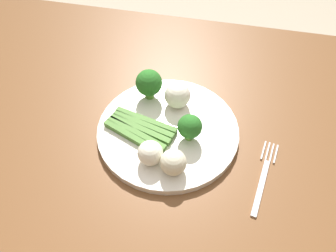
{
  "coord_description": "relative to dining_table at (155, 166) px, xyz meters",
  "views": [
    {
      "loc": [
        0.11,
        -0.36,
        1.25
      ],
      "look_at": [
        0.03,
        0.03,
        0.77
      ],
      "focal_mm": 33.6,
      "sensor_mm": 36.0,
      "label": 1
    }
  ],
  "objects": [
    {
      "name": "dining_table",
      "position": [
        0.0,
        0.0,
        0.0
      ],
      "size": [
        1.43,
        0.91,
        0.75
      ],
      "color": "brown",
      "rests_on": "ground_plane"
    },
    {
      "name": "broccoli_back",
      "position": [
        0.07,
        0.01,
        0.15
      ],
      "size": [
        0.05,
        0.05,
        0.06
      ],
      "color": "#568E33",
      "rests_on": "plate"
    },
    {
      "name": "cauliflower_mid",
      "position": [
        0.06,
        -0.07,
        0.14
      ],
      "size": [
        0.05,
        0.05,
        0.05
      ],
      "primitive_type": "sphere",
      "color": "beige",
      "rests_on": "plate"
    },
    {
      "name": "fork",
      "position": [
        0.22,
        -0.04,
        0.1
      ],
      "size": [
        0.05,
        0.17,
        0.0
      ],
      "rotation": [
        0.0,
        0.0,
        1.4
      ],
      "color": "silver",
      "rests_on": "dining_table"
    },
    {
      "name": "broccoli_front_left",
      "position": [
        -0.03,
        0.1,
        0.15
      ],
      "size": [
        0.06,
        0.06,
        0.07
      ],
      "color": "#568E33",
      "rests_on": "plate"
    },
    {
      "name": "cauliflower_back_right",
      "position": [
        0.01,
        -0.06,
        0.14
      ],
      "size": [
        0.05,
        0.05,
        0.05
      ],
      "primitive_type": "sphere",
      "color": "white",
      "rests_on": "plate"
    },
    {
      "name": "cauliflower_outer_edge",
      "position": [
        0.03,
        0.09,
        0.14
      ],
      "size": [
        0.06,
        0.06,
        0.06
      ],
      "primitive_type": "sphere",
      "color": "white",
      "rests_on": "plate"
    },
    {
      "name": "asparagus_bundle",
      "position": [
        -0.03,
        0.01,
        0.12
      ],
      "size": [
        0.15,
        0.1,
        0.01
      ],
      "rotation": [
        0.0,
        0.0,
        6.0
      ],
      "color": "#47752D",
      "rests_on": "plate"
    },
    {
      "name": "plate",
      "position": [
        0.03,
        0.03,
        0.11
      ],
      "size": [
        0.29,
        0.29,
        0.01
      ],
      "primitive_type": "cylinder",
      "color": "silver",
      "rests_on": "dining_table"
    }
  ]
}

